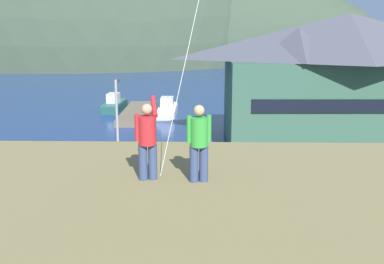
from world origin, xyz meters
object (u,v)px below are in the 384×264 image
parked_car_corner_spot (181,241)px  person_companion (199,141)px  parked_car_lone_by_shed (78,194)px  wharf_dock (138,113)px  parked_car_back_row_right (245,193)px  moored_boat_wharfside (114,105)px  parked_car_mid_row_far (287,234)px  person_kite_flyer (147,139)px  moored_boat_outer_mooring (167,109)px  parking_light_pole (117,124)px  harbor_lodge (346,76)px  parked_car_front_row_end (72,233)px

parked_car_corner_spot → person_companion: (0.86, -9.06, 6.88)m
parked_car_lone_by_shed → parked_car_corner_spot: same height
wharf_dock → parked_car_back_row_right: parked_car_back_row_right is taller
moored_boat_wharfside → parked_car_mid_row_far: (14.37, -35.37, 0.34)m
parked_car_back_row_right → person_kite_flyer: bearing=-103.5°
moored_boat_wharfside → parked_car_corner_spot: 37.40m
parked_car_back_row_right → person_kite_flyer: 16.90m
moored_boat_outer_mooring → moored_boat_wharfside: bearing=157.3°
parked_car_back_row_right → person_companion: bearing=-99.2°
wharf_dock → parking_light_pole: size_ratio=1.78×
parked_car_mid_row_far → person_companion: 12.63m
parked_car_corner_spot → person_kite_flyer: bearing=-91.8°
parked_car_corner_spot → parking_light_pole: bearing=113.3°
parked_car_corner_spot → parking_light_pole: 11.93m
harbor_lodge → moored_boat_wharfside: (-22.73, 14.58, -5.19)m
person_companion → moored_boat_outer_mooring: bearing=95.3°
person_companion → parked_car_mid_row_far: bearing=68.3°
parked_car_lone_by_shed → parking_light_pole: 6.00m
parked_car_mid_row_far → parked_car_corner_spot: 4.84m
wharf_dock → person_companion: 43.26m
moored_boat_wharfside → parked_car_front_row_end: 35.76m
parked_car_mid_row_far → parked_car_front_row_end: bearing=-179.4°
parked_car_back_row_right → parked_car_corner_spot: bearing=-118.8°
parked_car_back_row_right → person_companion: person_companion is taller
harbor_lodge → parked_car_corner_spot: bearing=-121.4°
harbor_lodge → parking_light_pole: 20.92m
moored_boat_wharfside → parking_light_pole: size_ratio=0.86×
parked_car_lone_by_shed → person_companion: person_companion is taller
wharf_dock → person_kite_flyer: (6.06, -41.85, 7.61)m
parked_car_back_row_right → parking_light_pole: size_ratio=0.62×
harbor_lodge → moored_boat_wharfside: harbor_lodge is taller
harbor_lodge → parked_car_back_row_right: harbor_lodge is taller
moored_boat_wharfside → person_kite_flyer: (9.30, -45.09, 7.24)m
parked_car_front_row_end → parked_car_corner_spot: 5.06m
parked_car_lone_by_shed → person_kite_flyer: bearing=-68.6°
moored_boat_outer_mooring → parked_car_lone_by_shed: (-2.94, -27.83, 0.34)m
parked_car_front_row_end → parked_car_corner_spot: (5.01, -0.68, 0.00)m
parked_car_front_row_end → person_kite_flyer: size_ratio=2.30×
parked_car_front_row_end → parked_car_back_row_right: bearing=32.8°
parked_car_lone_by_shed → parked_car_corner_spot: (6.00, -5.59, 0.00)m
parked_car_lone_by_shed → parking_light_pole: parking_light_pole is taller
wharf_dock → moored_boat_outer_mooring: moored_boat_outer_mooring is taller
parking_light_pole → moored_boat_wharfside: bearing=101.1°
person_kite_flyer → person_companion: 1.16m
moored_boat_outer_mooring → person_kite_flyer: bearing=-86.3°
harbor_lodge → parking_light_pole: bearing=-148.3°
moored_boat_wharfside → parked_car_mid_row_far: moored_boat_wharfside is taller
person_kite_flyer → person_companion: bearing=-6.0°
wharf_dock → moored_boat_wharfside: moored_boat_wharfside is taller
moored_boat_wharfside → person_companion: 46.96m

